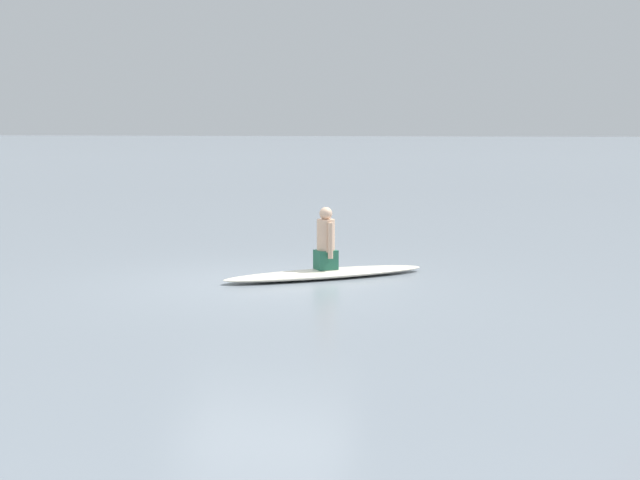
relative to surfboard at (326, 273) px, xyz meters
The scene contains 3 objects.
ground_plane 1.02m from the surfboard, 131.60° to the left, with size 400.00×400.00×0.00m, color gray.
surfboard is the anchor object (origin of this frame).
person_paddler 0.48m from the surfboard, 90.00° to the right, with size 0.38×0.39×0.92m.
Camera 1 is at (-12.71, -3.56, 2.22)m, focal length 52.68 mm.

